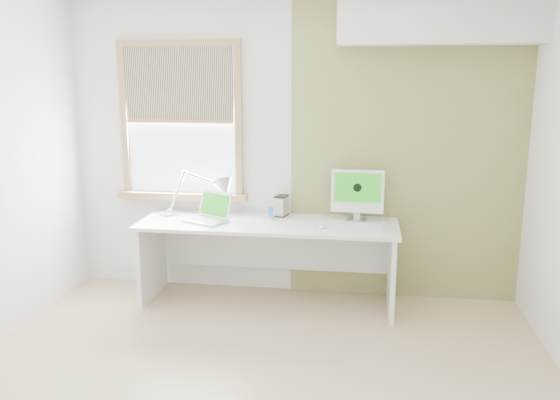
% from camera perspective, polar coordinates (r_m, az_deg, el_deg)
% --- Properties ---
extents(room, '(4.04, 3.54, 2.64)m').
position_cam_1_polar(room, '(3.46, -2.53, 1.19)').
color(room, tan).
rests_on(room, ground).
extents(accent_wall, '(2.00, 0.02, 2.60)m').
position_cam_1_polar(accent_wall, '(5.13, 12.31, 4.56)').
color(accent_wall, olive).
rests_on(accent_wall, room).
extents(soffit, '(1.60, 0.40, 0.42)m').
position_cam_1_polar(soffit, '(4.95, 15.46, 16.91)').
color(soffit, white).
rests_on(soffit, room).
extents(window, '(1.20, 0.14, 1.42)m').
position_cam_1_polar(window, '(5.32, -9.74, 7.59)').
color(window, '#AE8350').
rests_on(window, room).
extents(desk, '(2.20, 0.70, 0.73)m').
position_cam_1_polar(desk, '(5.05, -1.07, -4.17)').
color(desk, white).
rests_on(desk, room).
extents(desk_lamp, '(0.73, 0.35, 0.40)m').
position_cam_1_polar(desk_lamp, '(5.21, -6.51, 0.89)').
color(desk_lamp, silver).
rests_on(desk_lamp, desk).
extents(laptop, '(0.44, 0.41, 0.24)m').
position_cam_1_polar(laptop, '(5.01, -6.91, -1.35)').
color(laptop, silver).
rests_on(laptop, desk).
extents(phone_dock, '(0.07, 0.07, 0.13)m').
position_cam_1_polar(phone_dock, '(5.02, -0.91, -1.51)').
color(phone_dock, silver).
rests_on(phone_dock, desk).
extents(external_drive, '(0.12, 0.16, 0.19)m').
position_cam_1_polar(external_drive, '(5.13, 0.13, -0.58)').
color(external_drive, silver).
rests_on(external_drive, desk).
extents(imac, '(0.45, 0.16, 0.44)m').
position_cam_1_polar(imac, '(4.99, 7.62, 0.75)').
color(imac, silver).
rests_on(imac, desk).
extents(keyboard, '(0.46, 0.18, 0.02)m').
position_cam_1_polar(keyboard, '(4.75, 7.53, -2.76)').
color(keyboard, white).
rests_on(keyboard, desk).
extents(mouse, '(0.06, 0.09, 0.03)m').
position_cam_1_polar(mouse, '(4.76, 4.19, -2.61)').
color(mouse, white).
rests_on(mouse, desk).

